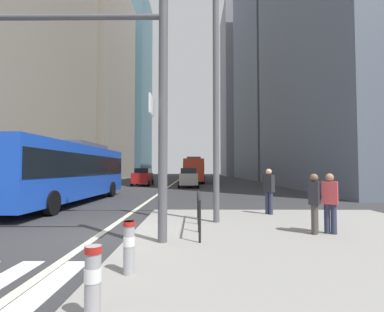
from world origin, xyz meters
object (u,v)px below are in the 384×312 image
(street_lamp_post, at_px, (216,65))
(bollard_front, at_px, (93,280))
(city_bus_red_receding, at_px, (194,169))
(car_receding_near, at_px, (188,178))
(city_bus_blue_oncoming, at_px, (68,169))
(traffic_signal_gantry, at_px, (67,74))
(pedestrian_walking, at_px, (314,201))
(pedestrian_far, at_px, (269,189))
(car_oncoming_mid, at_px, (143,177))
(bollard_left, at_px, (129,245))
(pedestrian_waiting, at_px, (330,200))
(city_bus_red_distant, at_px, (193,169))

(street_lamp_post, distance_m, bollard_front, 7.93)
(city_bus_red_receding, xyz_separation_m, car_receding_near, (-0.56, -10.51, -0.85))
(city_bus_blue_oncoming, bearing_deg, city_bus_red_receding, 74.44)
(traffic_signal_gantry, xyz_separation_m, pedestrian_walking, (6.26, 0.91, -3.13))
(traffic_signal_gantry, xyz_separation_m, pedestrian_far, (5.91, 4.23, -3.04))
(car_receding_near, bearing_deg, street_lamp_post, -86.18)
(car_oncoming_mid, relative_size, car_receding_near, 1.07)
(bollard_front, relative_size, pedestrian_walking, 0.54)
(car_receding_near, bearing_deg, city_bus_blue_oncoming, -114.25)
(car_oncoming_mid, height_order, pedestrian_walking, car_oncoming_mid)
(street_lamp_post, distance_m, bollard_left, 6.81)
(street_lamp_post, bearing_deg, pedestrian_waiting, -29.72)
(city_bus_red_distant, relative_size, bollard_front, 12.85)
(city_bus_red_distant, xyz_separation_m, pedestrian_walking, (3.37, -49.39, -0.81))
(traffic_signal_gantry, bearing_deg, car_receding_near, 83.77)
(car_receding_near, bearing_deg, city_bus_red_receding, 86.96)
(city_bus_red_receding, distance_m, pedestrian_far, 28.92)
(city_bus_blue_oncoming, xyz_separation_m, pedestrian_waiting, (10.43, -7.79, -0.81))
(pedestrian_walking, bearing_deg, city_bus_red_receding, 95.78)
(city_bus_red_receding, height_order, bollard_left, city_bus_red_receding)
(city_bus_red_distant, height_order, bollard_left, city_bus_red_distant)
(city_bus_red_receding, bearing_deg, pedestrian_far, -84.25)
(city_bus_blue_oncoming, xyz_separation_m, traffic_signal_gantry, (3.75, -8.71, 2.31))
(bollard_front, bearing_deg, car_receding_near, 88.85)
(traffic_signal_gantry, bearing_deg, car_oncoming_mid, 95.99)
(city_bus_red_distant, relative_size, car_oncoming_mid, 2.36)
(city_bus_red_receding, relative_size, car_receding_near, 2.54)
(pedestrian_waiting, bearing_deg, bollard_left, -147.43)
(traffic_signal_gantry, bearing_deg, pedestrian_waiting, 7.89)
(city_bus_blue_oncoming, xyz_separation_m, city_bus_red_receding, (6.76, 24.28, -0.00))
(city_bus_blue_oncoming, xyz_separation_m, bollard_left, (5.75, -10.78, -1.21))
(city_bus_red_receding, xyz_separation_m, pedestrian_far, (2.90, -28.76, -0.73))
(car_oncoming_mid, height_order, pedestrian_waiting, car_oncoming_mid)
(city_bus_red_receding, height_order, street_lamp_post, street_lamp_post)
(city_bus_blue_oncoming, relative_size, city_bus_red_receding, 1.11)
(city_bus_red_distant, bearing_deg, traffic_signal_gantry, -93.29)
(pedestrian_walking, bearing_deg, car_receding_near, 100.00)
(city_bus_red_distant, bearing_deg, car_receding_near, -90.90)
(pedestrian_far, bearing_deg, city_bus_red_distant, 93.75)
(city_bus_blue_oncoming, xyz_separation_m, bollard_front, (5.68, -12.28, -1.21))
(car_receding_near, height_order, pedestrian_walking, car_receding_near)
(pedestrian_walking, relative_size, pedestrian_far, 0.92)
(car_oncoming_mid, relative_size, pedestrian_walking, 2.92)
(street_lamp_post, relative_size, pedestrian_far, 4.65)
(car_oncoming_mid, xyz_separation_m, traffic_signal_gantry, (2.68, -25.52, 3.16))
(city_bus_red_receding, relative_size, traffic_signal_gantry, 1.59)
(city_bus_red_receding, height_order, pedestrian_waiting, city_bus_red_receding)
(city_bus_blue_oncoming, distance_m, bollard_left, 12.28)
(pedestrian_walking, bearing_deg, city_bus_blue_oncoming, 142.04)
(car_oncoming_mid, relative_size, bollard_left, 5.41)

